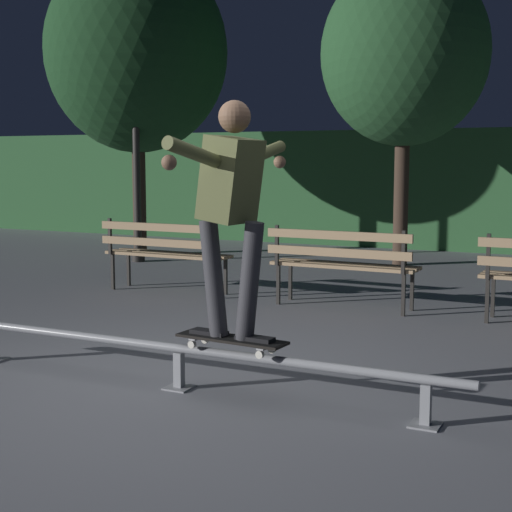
% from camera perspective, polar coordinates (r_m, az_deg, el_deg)
% --- Properties ---
extents(ground_plane, '(90.00, 90.00, 0.00)m').
position_cam_1_polar(ground_plane, '(5.38, -5.69, -9.84)').
color(ground_plane, slate).
extents(hedge_backdrop, '(24.00, 1.20, 2.13)m').
position_cam_1_polar(hedge_backdrop, '(14.10, 14.83, 4.89)').
color(hedge_backdrop, '#2D5B33').
rests_on(hedge_backdrop, ground).
extents(grind_rail, '(4.05, 0.18, 0.32)m').
position_cam_1_polar(grind_rail, '(5.30, -5.84, -7.37)').
color(grind_rail, gray).
rests_on(grind_rail, ground).
extents(skateboard, '(0.79, 0.26, 0.09)m').
position_cam_1_polar(skateboard, '(5.06, -1.86, -6.33)').
color(skateboard, black).
rests_on(skateboard, grind_rail).
extents(skateboarder, '(0.63, 1.41, 1.56)m').
position_cam_1_polar(skateboarder, '(4.93, -1.87, 4.31)').
color(skateboarder, black).
rests_on(skateboarder, skateboard).
extents(park_bench_leftmost, '(1.61, 0.45, 0.88)m').
position_cam_1_polar(park_bench_leftmost, '(9.05, -6.96, 0.57)').
color(park_bench_leftmost, '#282623').
rests_on(park_bench_leftmost, ground).
extents(park_bench_left_center, '(1.61, 0.45, 0.88)m').
position_cam_1_polar(park_bench_left_center, '(8.07, 6.46, -0.23)').
color(park_bench_left_center, '#282623').
rests_on(park_bench_left_center, ground).
extents(tree_behind_benches, '(2.46, 2.46, 4.49)m').
position_cam_1_polar(tree_behind_benches, '(11.68, 11.14, 14.71)').
color(tree_behind_benches, '#3D2D23').
rests_on(tree_behind_benches, ground).
extents(tree_far_left, '(2.97, 2.97, 4.97)m').
position_cam_1_polar(tree_far_left, '(12.92, -8.99, 14.93)').
color(tree_far_left, '#3D2D23').
rests_on(tree_far_left, ground).
extents(lamp_post_left, '(0.32, 0.32, 3.90)m').
position_cam_1_polar(lamp_post_left, '(11.94, -9.09, 11.47)').
color(lamp_post_left, '#282623').
rests_on(lamp_post_left, ground).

